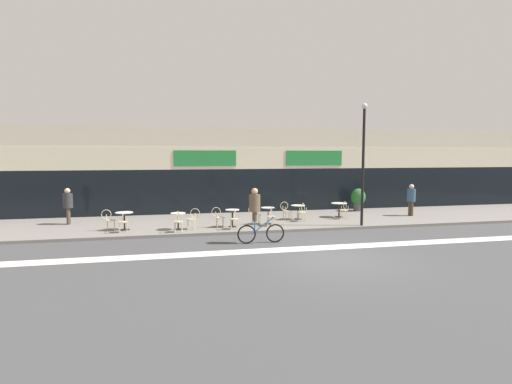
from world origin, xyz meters
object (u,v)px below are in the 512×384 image
Objects in this scene: pedestrian_far_end at (68,203)px; cafe_chair_2_side at (218,216)px; cafe_chair_4_side at (286,209)px; cafe_chair_4_near at (302,211)px; cafe_chair_1_side at (193,217)px; pedestrian_near_end at (411,197)px; bistro_table_3 at (268,212)px; lamp_post at (363,156)px; planter_pot at (358,199)px; cyclist_0 at (257,212)px; cafe_chair_0_near at (123,220)px; bistro_table_0 at (124,217)px; bistro_table_1 at (178,218)px; bistro_table_4 at (298,209)px; cafe_chair_5_near at (344,209)px; cafe_chair_0_side at (109,218)px; bistro_table_2 at (232,215)px; cafe_chair_3_near at (271,215)px; bistro_table_5 at (339,207)px; cafe_chair_2_near at (235,218)px; cafe_chair_3_side at (255,213)px; cafe_chair_1_near at (178,220)px.

cafe_chair_2_side is at bearing -22.75° from pedestrian_far_end.
cafe_chair_4_near is at bearing -49.61° from cafe_chair_4_side.
pedestrian_near_end is at bearing -167.46° from cafe_chair_1_side.
cafe_chair_1_side is 0.54× the size of pedestrian_near_end.
lamp_post is (4.07, -1.25, 2.59)m from bistro_table_3.
cyclist_0 is at bearing -138.78° from planter_pot.
lamp_post is (10.37, -0.49, 2.62)m from cafe_chair_0_near.
bistro_table_0 is 0.14× the size of lamp_post.
bistro_table_1 is 0.63m from cafe_chair_1_side.
bistro_table_3 is 0.86× the size of cafe_chair_4_near.
bistro_table_4 is 0.42× the size of pedestrian_far_end.
cafe_chair_2_side is at bearing -165.96° from cafe_chair_1_side.
cafe_chair_5_near is at bearing 91.03° from lamp_post.
cafe_chair_4_side is (8.09, 1.09, 0.00)m from cafe_chair_0_side.
pedestrian_far_end is at bearing 169.72° from cafe_chair_4_side.
bistro_table_3 is 6.35m from cafe_chair_0_near.
bistro_table_2 reaches higher than bistro_table_0.
pedestrian_far_end is at bearing 89.66° from cafe_chair_5_near.
cafe_chair_3_near is (6.93, -0.49, 0.00)m from cafe_chair_0_side.
pedestrian_far_end is at bearing -18.19° from cafe_chair_1_side.
bistro_table_1 is 4.12m from bistro_table_3.
bistro_table_1 is 8.30m from bistro_table_5.
lamp_post is 3.30× the size of pedestrian_near_end.
cafe_chair_4_near is at bearing -2.63° from pedestrian_near_end.
bistro_table_1 is 2.41m from cafe_chair_2_near.
bistro_table_4 is 5.24m from cyclist_0.
bistro_table_3 is 0.63m from cafe_chair_3_near.
cafe_chair_4_near is 0.88m from cafe_chair_4_side.
bistro_table_4 is 2.58m from cafe_chair_3_side.
cafe_chair_2_side is (1.74, 0.16, 0.01)m from bistro_table_1.
lamp_post reaches higher than cafe_chair_5_near.
cafe_chair_2_near is at bearing -137.88° from cafe_chair_3_side.
pedestrian_near_end is (14.25, 0.99, 0.44)m from bistro_table_0.
cafe_chair_3_near is 0.54× the size of pedestrian_far_end.
bistro_table_5 is 13.05m from pedestrian_far_end.
cafe_chair_4_side and cafe_chair_5_near have the same top height.
pedestrian_near_end is at bearing 6.67° from bistro_table_1.
cafe_chair_1_side is 1.00× the size of cafe_chair_4_near.
bistro_table_0 reaches higher than bistro_table_5.
cyclist_0 reaches higher than cafe_chair_2_side.
cafe_chair_3_side reaches higher than bistro_table_0.
lamp_post is (7.52, -0.69, 2.62)m from cafe_chair_1_side.
bistro_table_0 is 5.69m from cafe_chair_3_side.
cafe_chair_1_side and cafe_chair_2_side have the same top height.
cafe_chair_0_near is 10.71m from lamp_post.
cafe_chair_2_near is (5.22, -0.87, 0.00)m from cafe_chair_0_side.
cafe_chair_1_near is 1.00× the size of cafe_chair_2_near.
cafe_chair_3_near is at bearing -74.25° from cafe_chair_2_near.
bistro_table_4 is 0.63m from cafe_chair_4_near.
bistro_table_0 is 3.98m from cafe_chair_2_side.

